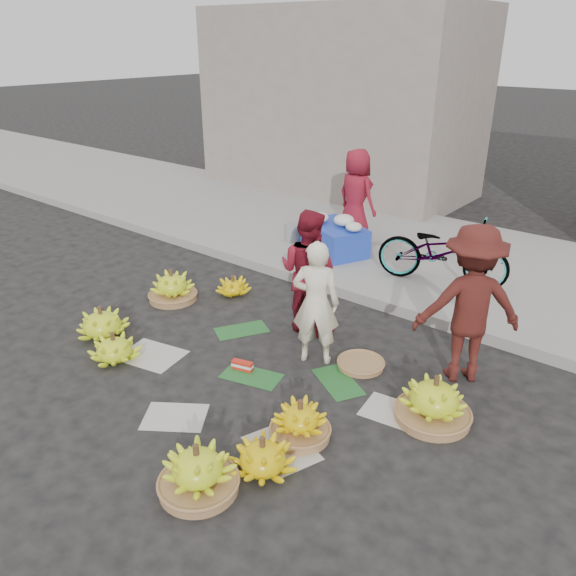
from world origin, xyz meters
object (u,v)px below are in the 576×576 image
Objects in this scene: banana_bunch_4 at (300,422)px; vendor_cream at (316,303)px; banana_bunch_0 at (102,323)px; flower_table at (335,237)px; bicycle at (443,251)px.

vendor_cream is at bearing 120.64° from banana_bunch_4.
banana_bunch_0 is 4.04m from flower_table.
vendor_cream is 1.11× the size of flower_table.
banana_bunch_0 is 1.39× the size of banana_bunch_4.
banana_bunch_4 is at bearing 0.17° from banana_bunch_0.
flower_table is 0.70× the size of bicycle.
vendor_cream reaches higher than banana_bunch_0.
banana_bunch_0 is at bearing -179.83° from banana_bunch_4.
flower_table is (-2.34, 3.96, 0.22)m from banana_bunch_4.
flower_table is at bearing 72.43° from bicycle.
banana_bunch_0 is at bearing 130.97° from bicycle.
vendor_cream is (-0.70, 1.18, 0.55)m from banana_bunch_4.
banana_bunch_0 is 0.53× the size of vendor_cream.
flower_table reaches higher than banana_bunch_0.
banana_bunch_0 is 4.71m from bicycle.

